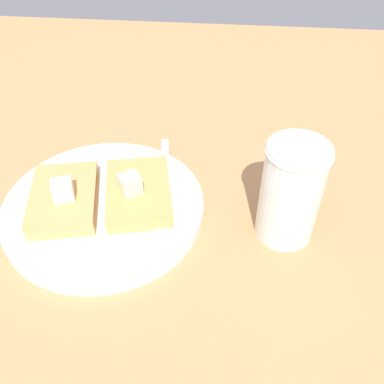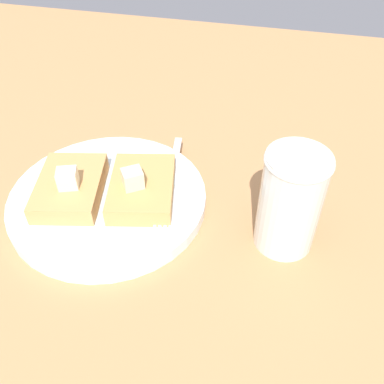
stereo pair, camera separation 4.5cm
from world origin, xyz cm
name	(u,v)px [view 1 (the left image)]	position (x,y,z in cm)	size (l,w,h in cm)	color
table_surface	(139,247)	(0.00, 0.00, 0.93)	(122.14, 122.14, 1.86)	tan
plate	(104,207)	(-4.62, 3.97, 2.77)	(22.80, 22.80, 1.56)	white
toast_slice_left	(64,199)	(-8.65, 3.10, 4.50)	(7.05, 9.99, 2.16)	tan
toast_slice_middle	(139,193)	(-0.60, 4.84, 4.50)	(7.05, 9.99, 2.16)	tan
butter_pat_primary	(63,190)	(-8.10, 2.24, 6.65)	(2.15, 1.93, 2.15)	#F7EDC7
butter_pat_secondary	(130,184)	(-1.18, 3.85, 6.65)	(2.15, 1.93, 2.15)	beige
fork	(165,186)	(2.03, 7.30, 3.60)	(3.75, 16.04, 0.36)	silver
syrup_jar	(290,197)	(15.71, 3.11, 7.01)	(6.51, 6.51, 11.40)	#3A1A07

